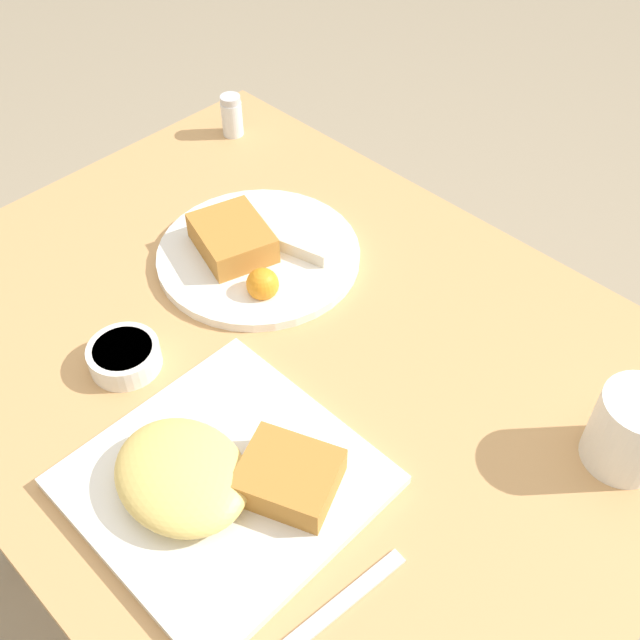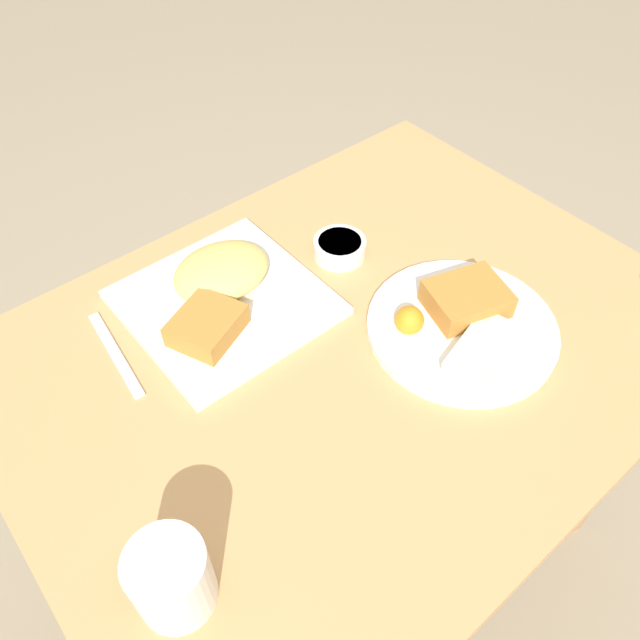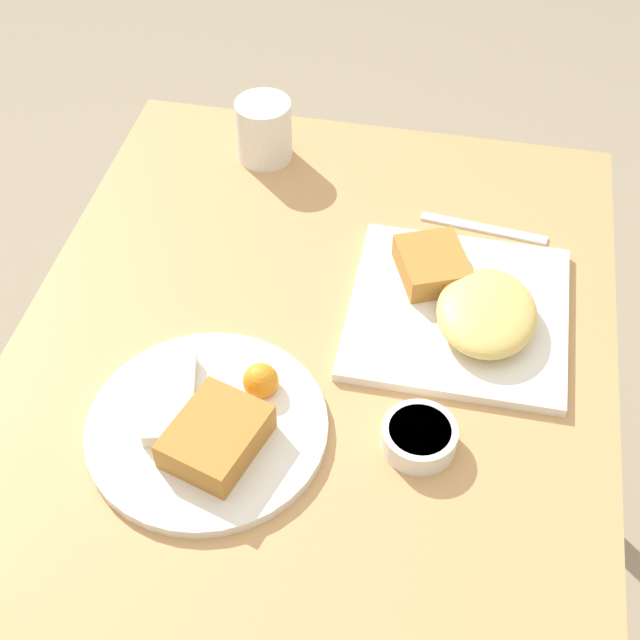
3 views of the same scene
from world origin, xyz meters
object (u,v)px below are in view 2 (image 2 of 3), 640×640
object	(u,v)px
butter_knife	(115,354)
plate_square_near	(221,293)
sauce_ramekin	(340,247)
coffee_mug	(171,579)
plate_oval_far	(462,322)

from	to	relation	value
butter_knife	plate_square_near	bearing A→B (deg)	92.02
plate_square_near	sauce_ramekin	distance (m)	0.22
sauce_ramekin	coffee_mug	size ratio (longest dim) A/B	0.90
coffee_mug	sauce_ramekin	bearing A→B (deg)	-148.59
plate_square_near	sauce_ramekin	size ratio (longest dim) A/B	3.22
butter_knife	coffee_mug	xyz separation A→B (m)	(0.11, 0.35, 0.05)
butter_knife	coffee_mug	distance (m)	0.37
plate_oval_far	butter_knife	bearing A→B (deg)	-34.37
plate_oval_far	sauce_ramekin	distance (m)	0.25
plate_square_near	sauce_ramekin	world-z (taller)	plate_square_near
plate_oval_far	sauce_ramekin	bearing A→B (deg)	-82.84
sauce_ramekin	butter_knife	xyz separation A→B (m)	(0.40, -0.05, -0.01)
plate_oval_far	sauce_ramekin	xyz separation A→B (m)	(0.03, -0.24, 0.00)
sauce_ramekin	coffee_mug	distance (m)	0.59
butter_knife	sauce_ramekin	bearing A→B (deg)	89.47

